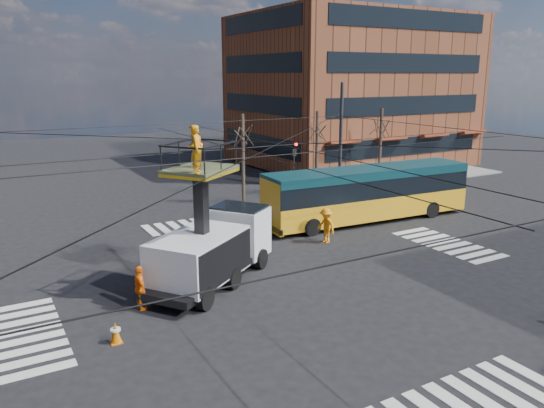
{
  "coord_description": "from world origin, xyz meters",
  "views": [
    {
      "loc": [
        -10.8,
        -18.24,
        8.56
      ],
      "look_at": [
        1.12,
        2.72,
        2.64
      ],
      "focal_mm": 35.0,
      "sensor_mm": 36.0,
      "label": 1
    }
  ],
  "objects": [
    {
      "name": "worker_ground",
      "position": [
        -6.01,
        0.07,
        0.86
      ],
      "size": [
        0.45,
        1.02,
        1.71
      ],
      "primitive_type": "imported",
      "rotation": [
        0.0,
        0.0,
        1.6
      ],
      "color": "orange",
      "rests_on": "ground"
    },
    {
      "name": "city_bus",
      "position": [
        9.35,
        5.61,
        1.73
      ],
      "size": [
        13.25,
        3.31,
        3.2
      ],
      "rotation": [
        0.0,
        0.0,
        -0.05
      ],
      "color": "orange",
      "rests_on": "ground"
    },
    {
      "name": "tree_c",
      "position": [
        17.0,
        13.5,
        4.63
      ],
      "size": [
        2.0,
        2.0,
        6.0
      ],
      "color": "#382B21",
      "rests_on": "ground"
    },
    {
      "name": "tree_b",
      "position": [
        11.0,
        13.5,
        4.63
      ],
      "size": [
        2.0,
        2.0,
        6.0
      ],
      "color": "#382B21",
      "rests_on": "ground"
    },
    {
      "name": "flagger",
      "position": [
        4.68,
        3.32,
        0.92
      ],
      "size": [
        0.85,
        1.27,
        1.84
      ],
      "primitive_type": "imported",
      "rotation": [
        0.0,
        0.0,
        -1.43
      ],
      "color": "orange",
      "rests_on": "ground"
    },
    {
      "name": "utility_truck",
      "position": [
        -2.51,
        1.35,
        2.14
      ],
      "size": [
        7.02,
        5.97,
        6.78
      ],
      "rotation": [
        0.0,
        0.0,
        0.63
      ],
      "color": "black",
      "rests_on": "ground"
    },
    {
      "name": "traffic_cone",
      "position": [
        -7.44,
        -2.01,
        0.36
      ],
      "size": [
        0.36,
        0.36,
        0.73
      ],
      "primitive_type": "cone",
      "color": "#D56909",
      "rests_on": "ground"
    },
    {
      "name": "tree_a",
      "position": [
        5.0,
        13.5,
        4.63
      ],
      "size": [
        2.0,
        2.0,
        6.0
      ],
      "color": "#382B21",
      "rests_on": "ground"
    },
    {
      "name": "sidewalk_ne",
      "position": [
        21.0,
        21.0,
        0.06
      ],
      "size": [
        18.0,
        18.0,
        0.12
      ],
      "primitive_type": "cube",
      "color": "slate",
      "rests_on": "ground"
    },
    {
      "name": "building_ne",
      "position": [
        21.98,
        23.98,
        7.0
      ],
      "size": [
        20.06,
        16.06,
        14.0
      ],
      "color": "brown",
      "rests_on": "ground"
    },
    {
      "name": "overhead_network",
      "position": [
        -0.07,
        0.4,
        4.29
      ],
      "size": [
        24.24,
        24.24,
        8.0
      ],
      "color": "#2D2D30",
      "rests_on": "ground"
    },
    {
      "name": "ground",
      "position": [
        0.0,
        0.0,
        0.0
      ],
      "size": [
        120.0,
        120.0,
        0.0
      ],
      "primitive_type": "plane",
      "color": "black",
      "rests_on": "ground"
    },
    {
      "name": "crosswalks",
      "position": [
        0.0,
        0.0,
        0.01
      ],
      "size": [
        22.4,
        22.4,
        0.02
      ],
      "primitive_type": null,
      "color": "silver",
      "rests_on": "ground"
    }
  ]
}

